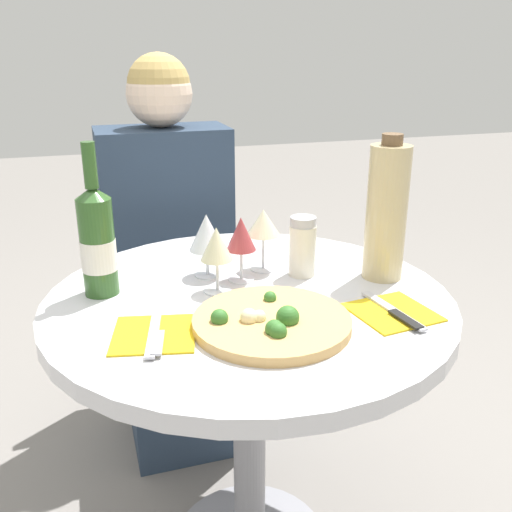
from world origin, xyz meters
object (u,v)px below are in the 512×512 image
object	(u,v)px
dining_table	(249,348)
pizza_large	(272,321)
tall_carafe	(386,212)
wine_bottle	(97,241)
chair_behind_diner	(167,280)
seated_diner	(173,274)

from	to	relation	value
dining_table	pizza_large	size ratio (longest dim) A/B	2.87
dining_table	tall_carafe	world-z (taller)	tall_carafe
dining_table	wine_bottle	xyz separation A→B (m)	(-0.30, 0.11, 0.25)
wine_bottle	pizza_large	bearing A→B (deg)	-41.35
dining_table	chair_behind_diner	size ratio (longest dim) A/B	0.92
chair_behind_diner	pizza_large	bearing A→B (deg)	94.37
pizza_large	wine_bottle	xyz separation A→B (m)	(-0.30, 0.26, 0.11)
seated_diner	wine_bottle	distance (m)	0.61
dining_table	pizza_large	distance (m)	0.21
pizza_large	tall_carafe	world-z (taller)	tall_carafe
seated_diner	wine_bottle	xyz separation A→B (m)	(-0.23, -0.49, 0.29)
chair_behind_diner	pizza_large	size ratio (longest dim) A/B	3.11
tall_carafe	dining_table	bearing A→B (deg)	-178.19
pizza_large	dining_table	bearing A→B (deg)	89.78
chair_behind_diner	wine_bottle	bearing A→B (deg)	70.25
dining_table	seated_diner	world-z (taller)	seated_diner
tall_carafe	seated_diner	bearing A→B (deg)	123.72
chair_behind_diner	tall_carafe	distance (m)	0.92
dining_table	tall_carafe	bearing A→B (deg)	1.81
pizza_large	chair_behind_diner	bearing A→B (deg)	94.37
pizza_large	tall_carafe	size ratio (longest dim) A/B	0.93
dining_table	pizza_large	bearing A→B (deg)	-90.22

